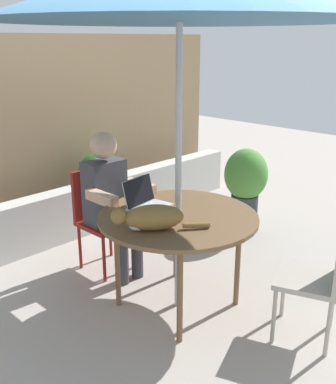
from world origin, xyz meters
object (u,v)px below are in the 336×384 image
Objects in this scene: chair_empty at (322,270)px; potted_plant_near_fence at (245,183)px; chair_occupied at (100,211)px; cat at (150,218)px; person_seated at (110,197)px; laptop at (144,199)px; potted_plant_by_chair at (100,184)px; patio_table at (178,222)px.

potted_plant_near_fence is at bearing 50.65° from chair_empty.
chair_occupied is 1.07m from cat.
laptop is (-0.05, -0.47, 0.11)m from person_seated.
laptop is at bearing -115.44° from potted_plant_by_chair.
cat is 0.59× the size of potted_plant_near_fence.
chair_empty is 2.74m from potted_plant_by_chair.
person_seated is 0.89m from cat.
potted_plant_by_chair is (0.97, 1.82, -0.40)m from cat.
chair_empty is 1.76m from person_seated.
chair_occupied is at bearing 90.00° from person_seated.
chair_occupied and chair_empty have the same top height.
patio_table is 0.94m from chair_occupied.
cat is at bearing -164.31° from potted_plant_near_fence.
chair_empty is at bearing -69.46° from patio_table.
person_seated is at bearing 90.00° from patio_table.
patio_table is at bearing -90.00° from person_seated.
chair_empty reaches higher than patio_table.
person_seated is (-0.00, -0.16, 0.17)m from chair_occupied.
laptop is 0.43× the size of potted_plant_by_chair.
patio_table is 0.35m from cat.
laptop is 0.64× the size of cat.
chair_occupied is 0.23m from person_seated.
laptop is 1.60m from potted_plant_near_fence.
patio_table is 1.30× the size of chair_empty.
potted_plant_near_fence is at bearing -11.22° from person_seated.
cat is at bearing -111.39° from person_seated.
chair_occupied is at bearing 100.73° from chair_empty.
potted_plant_near_fence is (1.52, -0.46, 0.01)m from chair_occupied.
potted_plant_near_fence is 1.14× the size of potted_plant_by_chair.
patio_table is 2.21× the size of cat.
laptop reaches higher than potted_plant_near_fence.
laptop is at bearing 100.10° from patio_table.
person_seated is 1.56m from potted_plant_near_fence.
cat is 1.93m from potted_plant_near_fence.
laptop is (-0.05, -0.63, 0.28)m from chair_occupied.
cat reaches higher than chair_empty.
potted_plant_near_fence reaches higher than patio_table.
person_seated reaches higher than patio_table.
person_seated is 3.67× the size of laptop.
potted_plant_by_chair is at bearing 123.52° from potted_plant_near_fence.
chair_empty is 1.13× the size of potted_plant_by_chair.
laptop reaches higher than patio_table.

